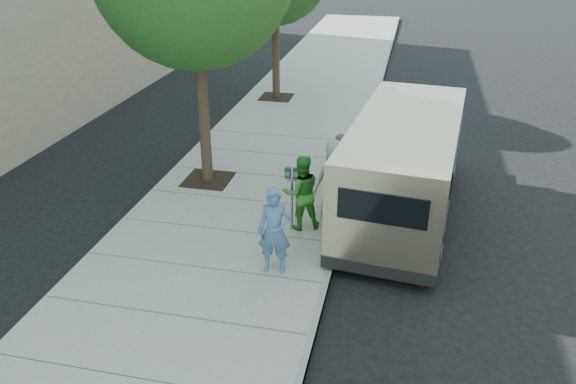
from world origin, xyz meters
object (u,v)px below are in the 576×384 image
object	(u,v)px
person_gray_shirt	(335,180)
person_striped_polo	(340,167)
person_green_shirt	(301,192)
van	(404,165)
person_officer	(275,231)
parking_meter	(292,185)

from	to	relation	value
person_gray_shirt	person_striped_polo	distance (m)	0.91
person_green_shirt	person_gray_shirt	xyz separation A→B (m)	(0.63, 0.65, 0.07)
van	person_officer	xyz separation A→B (m)	(-2.28, -3.11, -0.24)
person_gray_shirt	parking_meter	bearing A→B (deg)	14.88
parking_meter	van	bearing A→B (deg)	30.76
parking_meter	person_gray_shirt	distance (m)	1.12
person_officer	person_striped_polo	size ratio (longest dim) A/B	1.04
parking_meter	person_gray_shirt	bearing A→B (deg)	40.95
person_officer	person_gray_shirt	xyz separation A→B (m)	(0.80, 2.42, 0.05)
van	person_officer	distance (m)	3.87
van	person_gray_shirt	distance (m)	1.65
person_officer	person_gray_shirt	size ratio (longest dim) A/B	0.95
person_officer	person_gray_shirt	world-z (taller)	person_gray_shirt
person_green_shirt	person_striped_polo	world-z (taller)	person_green_shirt
parking_meter	person_officer	distance (m)	1.67
person_green_shirt	person_striped_polo	bearing A→B (deg)	-135.94
parking_meter	van	distance (m)	2.72
person_officer	parking_meter	bearing A→B (deg)	85.72
parking_meter	person_officer	world-z (taller)	person_officer
parking_meter	person_green_shirt	xyz separation A→B (m)	(0.19, 0.10, -0.19)
person_gray_shirt	person_striped_polo	xyz separation A→B (m)	(0.00, 0.91, -0.08)
person_green_shirt	person_gray_shirt	world-z (taller)	person_gray_shirt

